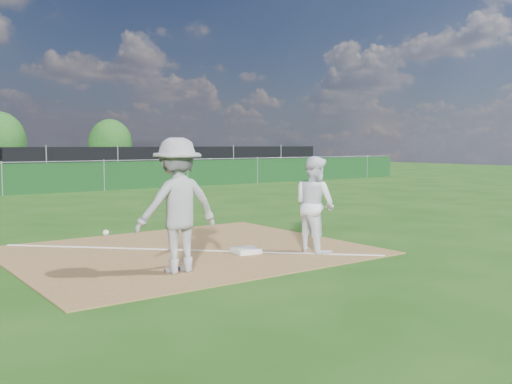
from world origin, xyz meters
The scene contains 9 objects.
ground centered at (0.00, 10.00, 0.00)m, with size 90.00×90.00×0.00m, color #1A440E.
infield_dirt centered at (0.00, 1.00, 0.01)m, with size 6.00×5.00×0.02m, color brown.
foul_line centered at (0.00, 1.00, 0.03)m, with size 0.08×7.00×0.01m, color white.
green_fence centered at (0.00, 15.00, 0.60)m, with size 44.00×0.05×1.20m, color #0E3413.
first_base centered at (0.71, 0.16, 0.06)m, with size 0.42×0.42×0.09m, color white.
play_at_first centered at (-0.97, -0.44, 1.02)m, with size 1.94×0.78×2.01m.
runner centered at (1.80, -0.41, 0.86)m, with size 0.84×0.65×1.72m, color white.
car_right centered at (5.00, 27.75, 0.69)m, with size 1.90×4.68×1.36m, color black.
tree_right centered at (11.90, 33.60, 1.99)m, with size 3.26×3.26×3.86m.
Camera 1 is at (-5.05, -7.91, 1.92)m, focal length 40.00 mm.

